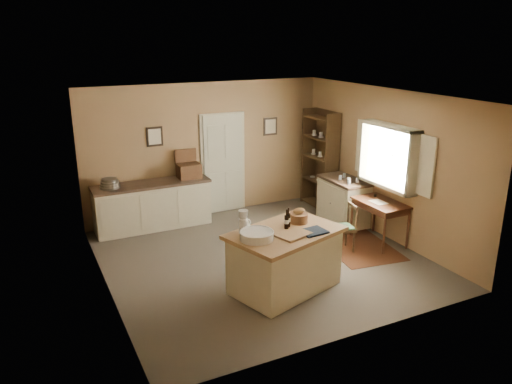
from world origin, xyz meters
The scene contains 16 objects.
ground centered at (0.00, 0.00, 0.00)m, with size 5.00×5.00×0.00m, color brown.
wall_back centered at (0.00, 2.50, 1.35)m, with size 5.00×0.10×2.70m, color olive.
wall_front centered at (0.00, -2.50, 1.35)m, with size 5.00×0.10×2.70m, color olive.
wall_left centered at (-2.50, 0.00, 1.35)m, with size 0.10×5.00×2.70m, color olive.
wall_right centered at (2.50, 0.00, 1.35)m, with size 0.10×5.00×2.70m, color olive.
ceiling centered at (0.00, 0.00, 2.70)m, with size 5.00×5.00×0.00m, color silver.
door centered at (0.35, 2.47, 1.05)m, with size 0.97×0.06×2.11m, color #B4B297.
framed_prints centered at (0.20, 2.48, 1.72)m, with size 2.82×0.02×0.38m.
window centered at (2.42, -0.20, 1.55)m, with size 0.25×1.99×1.12m.
work_island centered at (-0.16, -1.05, 0.48)m, with size 1.83×1.46×1.20m.
sideboard centered at (-1.24, 2.20, 0.48)m, with size 2.22×0.63×1.18m.
rug centered at (1.75, -0.30, 0.00)m, with size 1.10×1.60×0.01m, color #48210F.
writing_desk centered at (2.20, -0.30, 0.67)m, with size 0.60×0.99×0.82m.
desk_chair centered at (1.40, -0.31, 0.41)m, with size 0.38×0.38×0.81m, color #2F2012, non-canonical shape.
right_cabinet centered at (2.20, 0.79, 0.46)m, with size 0.60×1.08×0.99m.
shelving_unit centered at (2.35, 1.83, 1.04)m, with size 0.35×0.94×2.08m.
Camera 1 is at (-3.45, -6.81, 3.60)m, focal length 35.00 mm.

